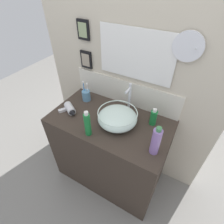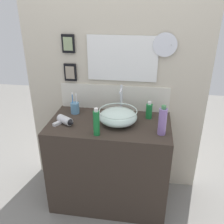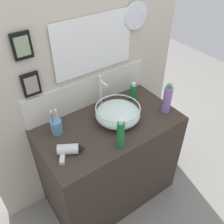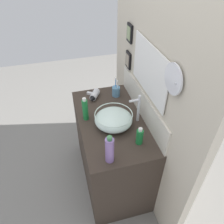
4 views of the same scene
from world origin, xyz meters
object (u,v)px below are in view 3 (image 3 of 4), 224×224
Objects in this scene: glass_bowl_sink at (117,113)px; faucet at (101,90)px; shampoo_bottle at (121,134)px; hair_drier at (70,150)px; spray_bottle at (133,92)px; toothbrush_cup at (57,127)px; soap_dispenser at (167,99)px.

glass_bowl_sink is 1.22× the size of faucet.
shampoo_bottle reaches higher than glass_bowl_sink.
hair_drier is (-0.43, -0.09, -0.03)m from glass_bowl_sink.
spray_bottle is at bearing 27.95° from glass_bowl_sink.
glass_bowl_sink is 0.26m from shampoo_bottle.
faucet is 0.45m from shampoo_bottle.
hair_drier is at bearing -94.49° from toothbrush_cup.
toothbrush_cup reaches higher than hair_drier.
faucet is at bearing 34.37° from hair_drier.
spray_bottle is 0.69× the size of shampoo_bottle.
soap_dispenser is at bearing -18.99° from toothbrush_cup.
toothbrush_cup is (-0.41, -0.07, -0.10)m from faucet.
faucet is 1.18× the size of shampoo_bottle.
spray_bottle is at bearing -15.91° from faucet.
glass_bowl_sink is at bearing 11.44° from hair_drier.
spray_bottle is 0.29m from soap_dispenser.
faucet reaches higher than hair_drier.
shampoo_bottle is at bearing -52.08° from toothbrush_cup.
glass_bowl_sink is 0.29m from spray_bottle.
shampoo_bottle is (0.29, -0.13, 0.07)m from hair_drier.
spray_bottle is 0.65× the size of soap_dispenser.
toothbrush_cup is 0.89× the size of shampoo_bottle.
glass_bowl_sink is at bearing -18.16° from toothbrush_cup.
hair_drier is (-0.43, -0.29, -0.12)m from faucet.
faucet is 0.27m from spray_bottle.
faucet is (0.00, 0.21, 0.08)m from glass_bowl_sink.
faucet is at bearing 9.86° from toothbrush_cup.
faucet is 0.53m from hair_drier.
spray_bottle reaches higher than hair_drier.
shampoo_bottle is at bearing -137.94° from spray_bottle.
hair_drier is 0.88× the size of shampoo_bottle.
hair_drier is 0.33m from shampoo_bottle.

